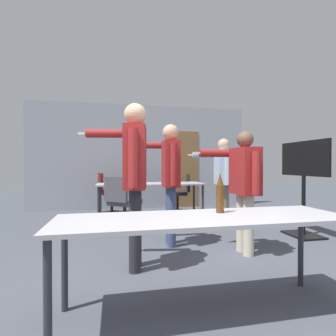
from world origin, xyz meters
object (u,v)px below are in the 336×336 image
office_chair_far_left (181,194)px  office_chair_side_rolled (122,205)px  person_center_tall (223,175)px  office_chair_mid_tucked (109,194)px  tv_screen (304,178)px  person_left_plaid (134,168)px  drink_cup (123,181)px  person_far_watching (244,180)px  person_right_polo (170,171)px  beer_bottle (220,194)px

office_chair_far_left → office_chair_side_rolled: 2.14m
person_center_tall → office_chair_mid_tucked: (-2.09, 1.78, -0.51)m
tv_screen → person_left_plaid: (-2.77, -0.80, 0.18)m
tv_screen → drink_cup: bearing=-124.4°
person_left_plaid → office_chair_mid_tucked: bearing=15.2°
person_far_watching → office_chair_side_rolled: bearing=44.9°
person_far_watching → office_chair_mid_tucked: bearing=28.8°
person_center_tall → office_chair_far_left: size_ratio=1.77×
person_right_polo → drink_cup: size_ratio=16.88×
person_left_plaid → drink_cup: person_left_plaid is taller
person_right_polo → beer_bottle: bearing=-174.9°
beer_bottle → person_left_plaid: bearing=127.1°
person_right_polo → person_far_watching: bearing=-118.9°
office_chair_far_left → person_right_polo: bearing=174.3°
drink_cup → person_center_tall: bearing=-31.9°
person_far_watching → beer_bottle: size_ratio=4.76×
person_left_plaid → beer_bottle: (0.65, -0.85, -0.21)m
person_left_plaid → office_chair_mid_tucked: 3.48m
person_center_tall → person_far_watching: bearing=177.3°
office_chair_far_left → drink_cup: office_chair_far_left is taller
person_left_plaid → drink_cup: bearing=9.9°
person_far_watching → drink_cup: person_far_watching is taller
person_left_plaid → person_right_polo: bearing=-27.3°
person_right_polo → office_chair_far_left: bearing=-15.7°
office_chair_side_rolled → drink_cup: office_chair_side_rolled is taller
person_center_tall → office_chair_mid_tucked: person_center_tall is taller
person_right_polo → office_chair_side_rolled: 1.31m
person_center_tall → office_chair_far_left: (-0.37, 1.68, -0.54)m
tv_screen → person_center_tall: (-1.03, 0.82, 0.03)m
person_right_polo → drink_cup: bearing=18.7°
office_chair_far_left → drink_cup: bearing=124.7°
person_left_plaid → tv_screen: bearing=-64.6°
person_far_watching → office_chair_far_left: 3.11m
person_far_watching → office_chair_far_left: bearing=0.5°
person_right_polo → office_chair_mid_tucked: (-0.91, 2.64, -0.60)m
office_chair_side_rolled → beer_bottle: (0.72, -2.57, 0.46)m
tv_screen → office_chair_mid_tucked: tv_screen is taller
tv_screen → office_chair_far_left: tv_screen is taller
person_center_tall → person_right_polo: person_right_polo is taller
tv_screen → person_left_plaid: bearing=-74.0°
office_chair_mid_tucked → beer_bottle: 4.38m
person_center_tall → person_right_polo: size_ratio=0.94×
tv_screen → person_far_watching: size_ratio=0.97×
office_chair_far_left → office_chair_mid_tucked: (-1.72, 0.10, 0.03)m
office_chair_mid_tucked → office_chair_side_rolled: bearing=-2.0°
person_far_watching → office_chair_side_rolled: size_ratio=1.67×
person_left_plaid → person_right_polo: 0.94m
office_chair_mid_tucked → drink_cup: size_ratio=9.36×
tv_screen → person_far_watching: 1.46m
person_far_watching → office_chair_side_rolled: person_far_watching is taller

